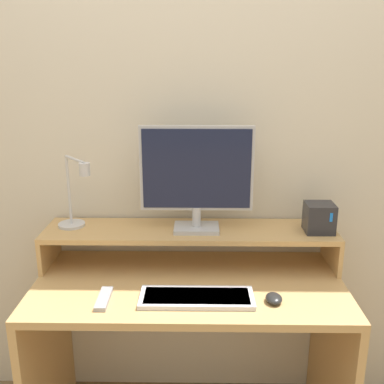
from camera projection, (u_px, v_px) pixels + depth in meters
wall_back at (190, 141)px, 1.97m from camera, size 6.00×0.05×2.50m
desk at (189, 328)px, 1.86m from camera, size 1.24×0.59×0.74m
monitor_shelf at (190, 234)px, 1.91m from camera, size 1.24×0.26×0.16m
monitor at (197, 175)px, 1.83m from camera, size 0.46×0.13×0.44m
desk_lamp at (75, 200)px, 1.86m from camera, size 0.18×0.20×0.31m
router_dock at (319, 218)px, 1.86m from camera, size 0.12×0.11×0.12m
keyboard at (197, 297)px, 1.66m from camera, size 0.42×0.16×0.02m
mouse at (274, 298)px, 1.64m from camera, size 0.06×0.08×0.03m
remote_control at (104, 299)px, 1.66m from camera, size 0.04×0.16×0.02m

